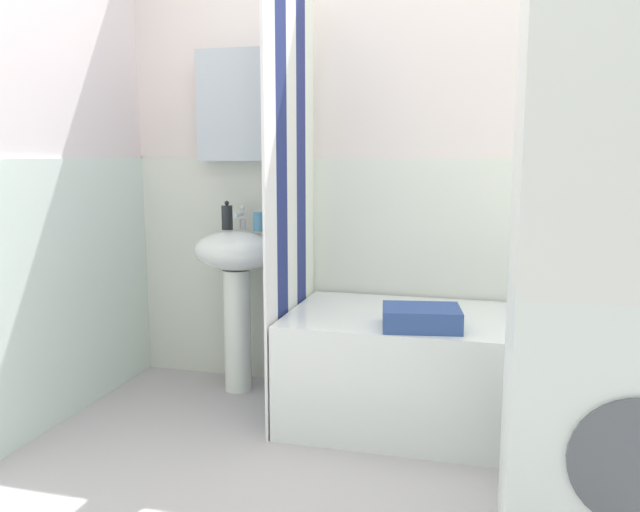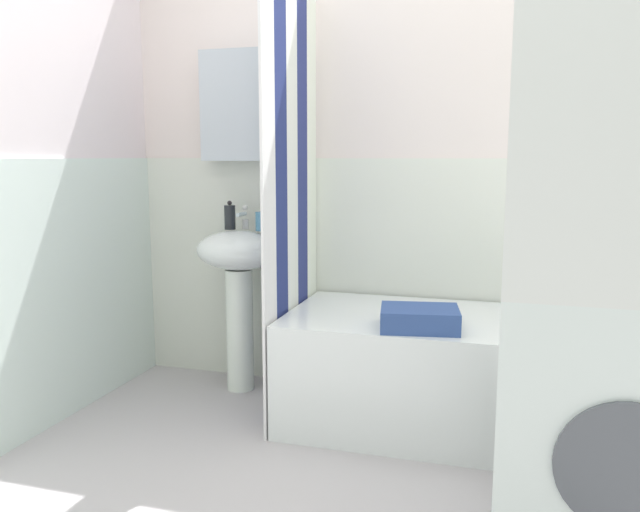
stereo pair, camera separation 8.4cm
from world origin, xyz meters
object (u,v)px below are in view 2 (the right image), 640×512
conditioner_bottle (611,298)px  washer_dryer_stack (618,285)px  soap_dispenser (230,217)px  sink (239,274)px  toothbrush_cup (262,221)px  shampoo_bottle (558,285)px  bathtub (456,374)px  towel_folded (420,318)px  lotion_bottle (582,290)px

conditioner_bottle → washer_dryer_stack: bearing=-97.9°
soap_dispenser → sink: bearing=-36.7°
toothbrush_cup → shampoo_bottle: bearing=3.0°
bathtub → washer_dryer_stack: (0.49, -0.90, 0.61)m
sink → washer_dryer_stack: washer_dryer_stack is taller
sink → soap_dispenser: (-0.06, 0.05, 0.29)m
sink → soap_dispenser: bearing=143.3°
conditioner_bottle → towel_folded: bearing=-148.0°
sink → towel_folded: 1.06m
bathtub → lotion_bottle: size_ratio=7.08×
conditioner_bottle → lotion_bottle: size_ratio=0.74×
shampoo_bottle → soap_dispenser: bearing=-177.6°
conditioner_bottle → sink: bearing=-177.0°
lotion_bottle → washer_dryer_stack: size_ratio=0.12×
sink → conditioner_bottle: size_ratio=5.32×
bathtub → shampoo_bottle: 0.64m
lotion_bottle → washer_dryer_stack: 1.21m
sink → toothbrush_cup: (0.12, 0.04, 0.27)m
toothbrush_cup → conditioner_bottle: toothbrush_cup is taller
washer_dryer_stack → towel_folded: bearing=133.0°
sink → lotion_bottle: 1.65m
conditioner_bottle → towel_folded: size_ratio=0.50×
sink → washer_dryer_stack: size_ratio=0.49×
lotion_bottle → toothbrush_cup: bearing=-177.7°
toothbrush_cup → washer_dryer_stack: (1.50, -1.12, -0.02)m
shampoo_bottle → washer_dryer_stack: bearing=-86.9°
lotion_bottle → towel_folded: lotion_bottle is taller
bathtub → towel_folded: (-0.14, -0.22, 0.30)m
lotion_bottle → shampoo_bottle: shampoo_bottle is taller
shampoo_bottle → bathtub: bearing=-145.4°
conditioner_bottle → lotion_bottle: (-0.12, 0.01, 0.03)m
bathtub → shampoo_bottle: size_ratio=6.22×
sink → toothbrush_cup: toothbrush_cup is taller
sink → towel_folded: sink is taller
lotion_bottle → washer_dryer_stack: bearing=-91.8°
washer_dryer_stack → soap_dispenser: bearing=146.1°
shampoo_bottle → towel_folded: bearing=-137.6°
sink → bathtub: sink is taller
soap_dispenser → conditioner_bottle: bearing=1.4°
shampoo_bottle → washer_dryer_stack: (0.06, -1.19, 0.24)m
sink → shampoo_bottle: sink is taller
bathtub → conditioner_bottle: 0.78m
soap_dispenser → shampoo_bottle: size_ratio=0.62×
sink → lotion_bottle: size_ratio=3.93×
sink → towel_folded: size_ratio=2.64×
bathtub → lotion_bottle: 0.70m
conditioner_bottle → bathtub: bearing=-157.3°
soap_dispenser → towel_folded: soap_dispenser is taller
towel_folded → bathtub: bearing=58.1°
bathtub → washer_dryer_stack: bearing=-61.3°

